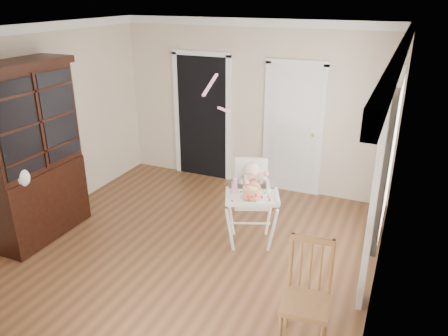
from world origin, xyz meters
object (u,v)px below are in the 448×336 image
at_px(china_cabinet, 31,154).
at_px(sippy_cup, 234,187).
at_px(cake, 252,193).
at_px(high_chair, 251,194).
at_px(dining_chair, 306,299).

bearing_deg(china_cabinet, sippy_cup, 15.58).
bearing_deg(cake, high_chair, 111.06).
xyz_separation_m(cake, china_cabinet, (-2.76, -0.65, 0.31)).
relative_size(cake, dining_chair, 0.27).
xyz_separation_m(sippy_cup, china_cabinet, (-2.51, -0.70, 0.29)).
height_order(china_cabinet, dining_chair, china_cabinet).
bearing_deg(high_chair, cake, -91.02).
bearing_deg(cake, sippy_cup, 167.70).
bearing_deg(sippy_cup, high_chair, 56.27).
xyz_separation_m(sippy_cup, dining_chair, (1.21, -1.24, -0.38)).
distance_m(cake, dining_chair, 1.57).
bearing_deg(china_cabinet, high_chair, 19.03).
bearing_deg(high_chair, sippy_cup, -145.81).
xyz_separation_m(cake, sippy_cup, (-0.25, 0.05, 0.01)).
bearing_deg(china_cabinet, cake, 13.18).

